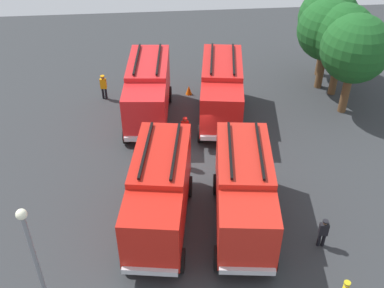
# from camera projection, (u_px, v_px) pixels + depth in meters

# --- Properties ---
(ground_plane) EXTENTS (49.75, 49.75, 0.00)m
(ground_plane) POSITION_uv_depth(u_px,v_px,m) (192.00, 164.00, 26.44)
(ground_plane) COLOR #2D3033
(fire_truck_0) EXTENTS (7.39, 3.27, 3.88)m
(fire_truck_0) POSITION_uv_depth(u_px,v_px,m) (148.00, 90.00, 29.02)
(fire_truck_0) COLOR red
(fire_truck_0) RESTS_ON ground
(fire_truck_1) EXTENTS (7.49, 3.64, 3.88)m
(fire_truck_1) POSITION_uv_depth(u_px,v_px,m) (159.00, 191.00, 21.31)
(fire_truck_1) COLOR red
(fire_truck_1) RESTS_ON ground
(fire_truck_2) EXTENTS (7.48, 3.60, 3.88)m
(fire_truck_2) POSITION_uv_depth(u_px,v_px,m) (222.00, 90.00, 29.06)
(fire_truck_2) COLOR red
(fire_truck_2) RESTS_ON ground
(fire_truck_3) EXTENTS (7.44, 3.46, 3.88)m
(fire_truck_3) POSITION_uv_depth(u_px,v_px,m) (244.00, 191.00, 21.33)
(fire_truck_3) COLOR red
(fire_truck_3) RESTS_ON ground
(firefighter_0) EXTENTS (0.29, 0.44, 1.80)m
(firefighter_0) POSITION_uv_depth(u_px,v_px,m) (104.00, 86.00, 31.80)
(firefighter_0) COLOR black
(firefighter_0) RESTS_ON ground
(firefighter_1) EXTENTS (0.30, 0.45, 1.62)m
(firefighter_1) POSITION_uv_depth(u_px,v_px,m) (323.00, 232.00, 20.95)
(firefighter_1) COLOR black
(firefighter_1) RESTS_ON ground
(firefighter_2) EXTENTS (0.48, 0.39, 1.68)m
(firefighter_2) POSITION_uv_depth(u_px,v_px,m) (183.00, 154.00, 25.64)
(firefighter_2) COLOR black
(firefighter_2) RESTS_ON ground
(firefighter_4) EXTENTS (0.37, 0.48, 1.68)m
(firefighter_4) POSITION_uv_depth(u_px,v_px,m) (185.00, 128.00, 27.69)
(firefighter_4) COLOR black
(firefighter_4) RESTS_ON ground
(tree_0) EXTENTS (4.30, 4.30, 6.66)m
(tree_0) POSITION_uv_depth(u_px,v_px,m) (328.00, 18.00, 32.71)
(tree_0) COLOR brown
(tree_0) RESTS_ON ground
(tree_1) EXTENTS (4.21, 4.21, 6.52)m
(tree_1) POSITION_uv_depth(u_px,v_px,m) (328.00, 30.00, 31.17)
(tree_1) COLOR brown
(tree_1) RESTS_ON ground
(tree_2) EXTENTS (4.22, 4.22, 6.55)m
(tree_2) POSITION_uv_depth(u_px,v_px,m) (343.00, 36.00, 30.38)
(tree_2) COLOR brown
(tree_2) RESTS_ON ground
(tree_3) EXTENTS (4.34, 4.34, 6.73)m
(tree_3) POSITION_uv_depth(u_px,v_px,m) (355.00, 49.00, 28.38)
(tree_3) COLOR brown
(tree_3) RESTS_ON ground
(traffic_cone_0) EXTENTS (0.46, 0.46, 0.66)m
(traffic_cone_0) POSITION_uv_depth(u_px,v_px,m) (189.00, 90.00, 32.70)
(traffic_cone_0) COLOR #F2600C
(traffic_cone_0) RESTS_ON ground
(lamppost) EXTENTS (0.36, 0.36, 6.79)m
(lamppost) POSITION_uv_depth(u_px,v_px,m) (39.00, 270.00, 15.43)
(lamppost) COLOR slate
(lamppost) RESTS_ON ground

